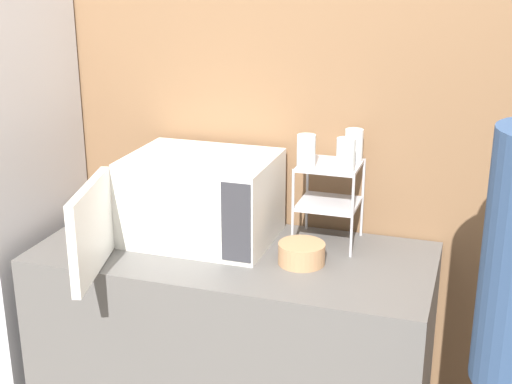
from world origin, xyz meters
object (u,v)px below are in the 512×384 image
Objects in this scene: dish_rack at (329,187)px; glass_back_right at (354,145)px; microwave at (197,199)px; glass_front_left at (306,151)px; bowl at (302,254)px; glass_front_right at (346,155)px.

glass_back_right is at bearing 43.14° from dish_rack.
glass_front_left is (0.40, 0.06, 0.21)m from microwave.
microwave is 2.67× the size of dish_rack.
microwave is 0.46m from bowl.
dish_rack is at bearing 41.73° from glass_front_left.
dish_rack is 0.18m from glass_front_right.
dish_rack is 1.87× the size of bowl.
glass_front_right is 0.71× the size of bowl.
dish_rack is 2.61× the size of glass_front_left.
microwave is 4.98× the size of bowl.
bowl is at bearing -128.33° from glass_front_right.
glass_front_left and glass_back_right have the same top height.
microwave is 0.59m from glass_front_right.
bowl is (-0.12, -0.15, -0.33)m from glass_front_right.
glass_front_right is at bearing -1.80° from glass_front_left.
microwave is at bearing -160.55° from glass_back_right.
glass_front_left is 0.37m from bowl.
dish_rack is at bearing 14.77° from microwave.
glass_front_right is (0.07, -0.07, 0.15)m from dish_rack.
dish_rack is 2.61× the size of glass_front_right.
glass_front_right reaches higher than microwave.
bowl is at bearing -11.84° from microwave.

